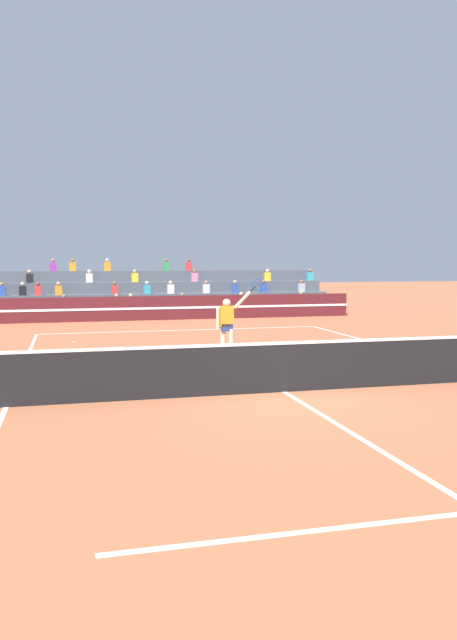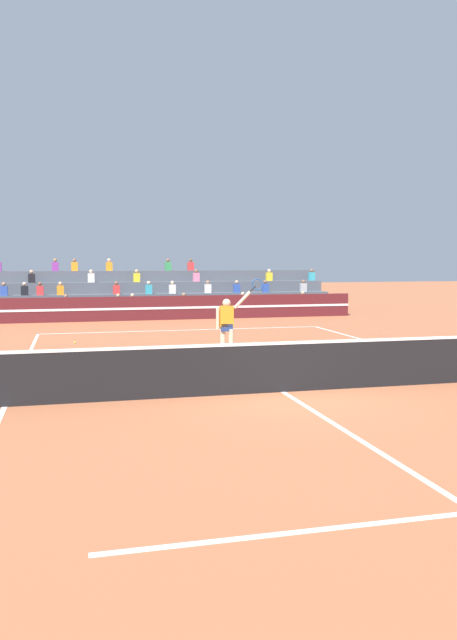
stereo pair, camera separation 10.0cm
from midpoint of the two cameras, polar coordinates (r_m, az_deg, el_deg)
name	(u,v)px [view 2 (the right image)]	position (r m, az deg, el deg)	size (l,w,h in m)	color
ground_plane	(283,392)	(13.14, 5.22, -6.57)	(120.00, 120.00, 0.00)	#AD603D
court_lines	(283,392)	(13.14, 5.22, -6.56)	(11.10, 23.90, 0.01)	white
tennis_net	(283,366)	(13.04, 5.24, -4.23)	(12.00, 0.10, 1.10)	black
sponsor_banner_wall	(167,308)	(28.89, -5.54, 1.11)	(18.00, 0.26, 1.10)	#51191E
bleacher_stand	(158,298)	(31.99, -6.40, 2.04)	(17.47, 3.80, 2.83)	#4C515B
tennis_player	(228,326)	(16.76, 0.11, -0.54)	(1.33, 0.37, 2.31)	beige
tennis_ball	(75,342)	(21.25, -13.74, -1.99)	(0.07, 0.07, 0.07)	#C6DB33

